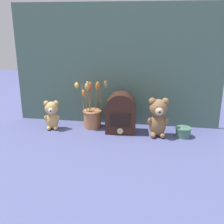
% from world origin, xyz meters
% --- Properties ---
extents(ground_plane, '(4.00, 4.00, 0.00)m').
position_xyz_m(ground_plane, '(0.00, 0.00, 0.00)').
color(ground_plane, '#4C5184').
extents(backdrop_wall, '(1.30, 0.02, 0.75)m').
position_xyz_m(backdrop_wall, '(0.00, 0.17, 0.38)').
color(backdrop_wall, '#4C6B5B').
rests_on(backdrop_wall, ground).
extents(teddy_bear_large, '(0.13, 0.12, 0.23)m').
position_xyz_m(teddy_bear_large, '(0.27, -0.01, 0.12)').
color(teddy_bear_large, olive).
rests_on(teddy_bear_large, ground).
extents(teddy_bear_medium, '(0.10, 0.09, 0.18)m').
position_xyz_m(teddy_bear_medium, '(-0.37, -0.00, 0.09)').
color(teddy_bear_medium, tan).
rests_on(teddy_bear_medium, ground).
extents(flower_vase, '(0.20, 0.13, 0.31)m').
position_xyz_m(flower_vase, '(-0.13, 0.06, 0.08)').
color(flower_vase, '#AD7047').
rests_on(flower_vase, ground).
extents(vintage_radio, '(0.19, 0.14, 0.24)m').
position_xyz_m(vintage_radio, '(0.05, 0.02, 0.12)').
color(vintage_radio, '#381E14').
rests_on(vintage_radio, ground).
extents(decorative_tin_tall, '(0.09, 0.09, 0.06)m').
position_xyz_m(decorative_tin_tall, '(0.42, 0.00, 0.03)').
color(decorative_tin_tall, '#47705B').
rests_on(decorative_tin_tall, ground).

